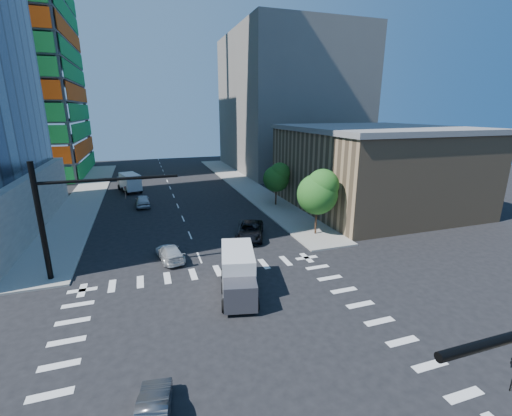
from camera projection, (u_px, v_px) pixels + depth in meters
name	position (u px, v px, depth m)	size (l,w,h in m)	color
ground	(234.00, 341.00, 19.30)	(160.00, 160.00, 0.00)	black
road_markings	(234.00, 341.00, 19.29)	(20.00, 20.00, 0.01)	silver
sidewalk_ne	(245.00, 185.00, 59.56)	(5.00, 60.00, 0.15)	#989690
sidewalk_nw	(87.00, 196.00, 51.96)	(5.00, 60.00, 0.15)	#989690
commercial_building	(373.00, 167.00, 45.50)	(20.50, 22.50, 10.60)	#8B7051
bg_building_ne	(288.00, 103.00, 73.82)	(24.00, 30.00, 28.00)	#67615C
signal_mast_nw	(62.00, 210.00, 25.24)	(10.20, 0.40, 9.00)	black
tree_south	(319.00, 191.00, 34.53)	(4.16, 4.16, 6.82)	#382316
tree_north	(277.00, 177.00, 45.76)	(3.54, 3.52, 5.78)	#382316
car_nb_far	(250.00, 231.00, 34.75)	(2.62, 5.68, 1.58)	black
car_sb_near	(170.00, 253.00, 29.72)	(1.82, 4.48, 1.30)	silver
car_sb_mid	(143.00, 201.00, 46.24)	(1.87, 4.65, 1.58)	#B7B9C0
car_sb_cross	(154.00, 412.00, 14.04)	(1.32, 3.78, 1.24)	#4A4A4F
box_truck_near	(238.00, 277.00, 23.94)	(3.61, 6.08, 2.98)	black
box_truck_far	(129.00, 183.00, 54.76)	(3.94, 6.12, 2.97)	black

